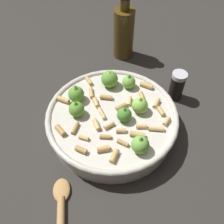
# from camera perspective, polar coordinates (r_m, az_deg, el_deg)

# --- Properties ---
(ground_plane) EXTENTS (2.40, 2.40, 0.00)m
(ground_plane) POSITION_cam_1_polar(r_m,az_deg,el_deg) (0.64, 0.00, -3.62)
(ground_plane) COLOR #2D2B28
(cooking_pan) EXTENTS (0.31, 0.31, 0.10)m
(cooking_pan) POSITION_cam_1_polar(r_m,az_deg,el_deg) (0.61, 0.00, -1.57)
(cooking_pan) COLOR beige
(cooking_pan) RESTS_ON ground
(pepper_shaker) EXTENTS (0.04, 0.04, 0.08)m
(pepper_shaker) POSITION_cam_1_polar(r_m,az_deg,el_deg) (0.70, 14.33, 5.73)
(pepper_shaker) COLOR black
(pepper_shaker) RESTS_ON ground
(olive_oil_bottle) EXTENTS (0.06, 0.06, 0.20)m
(olive_oil_bottle) POSITION_cam_1_polar(r_m,az_deg,el_deg) (0.80, 2.66, 17.45)
(olive_oil_bottle) COLOR #4C3814
(olive_oil_bottle) RESTS_ON ground
(wooden_spoon) EXTENTS (0.05, 0.21, 0.02)m
(wooden_spoon) POSITION_cam_1_polar(r_m,az_deg,el_deg) (0.54, -11.37, -23.08)
(wooden_spoon) COLOR #B2844C
(wooden_spoon) RESTS_ON ground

